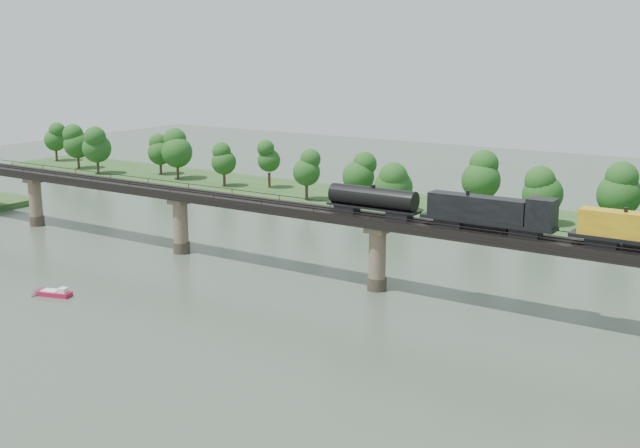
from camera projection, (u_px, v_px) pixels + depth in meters
The scene contains 7 objects.
ground at pixel (256, 352), 97.63m from camera, with size 400.00×400.00×0.00m, color #364537.
far_bank at pixel (506, 219), 166.74m from camera, with size 300.00×24.00×1.60m, color #25471C.
bridge at pixel (377, 255), 120.87m from camera, with size 236.00×30.00×11.50m.
bridge_superstructure at pixel (378, 214), 119.46m from camera, with size 220.00×4.90×0.75m.
far_treeline at pixel (463, 181), 165.69m from camera, with size 289.06×17.54×13.60m.
freight_train at pixel (593, 225), 102.19m from camera, with size 77.21×3.01×5.31m.
motorboat at pixel (56, 293), 118.99m from camera, with size 5.25×3.06×1.39m.
Camera 1 is at (56.86, -72.39, 36.92)m, focal length 45.00 mm.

